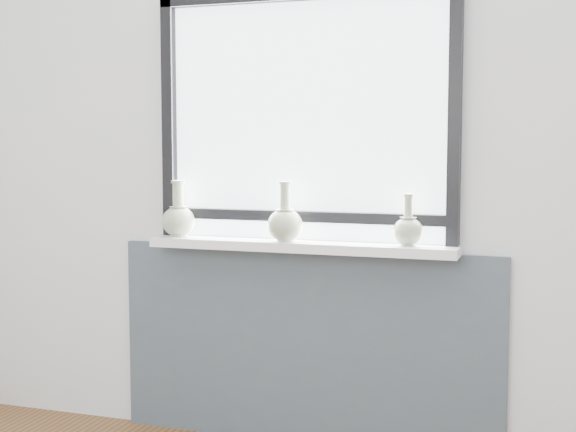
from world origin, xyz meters
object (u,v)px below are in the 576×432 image
(vase_a, at_px, (178,218))
(vase_b, at_px, (285,223))
(vase_c, at_px, (408,229))
(windowsill, at_px, (300,246))

(vase_a, xyz_separation_m, vase_b, (0.50, -0.02, -0.00))
(vase_b, height_order, vase_c, vase_b)
(windowsill, height_order, vase_b, vase_b)
(vase_a, bearing_deg, windowsill, 0.72)
(vase_c, bearing_deg, windowsill, 179.79)
(vase_b, xyz_separation_m, vase_c, (0.51, 0.03, -0.01))
(vase_c, bearing_deg, vase_a, -179.70)
(windowsill, relative_size, vase_a, 5.34)
(windowsill, xyz_separation_m, vase_c, (0.45, -0.00, 0.09))
(vase_b, bearing_deg, windowsill, 27.22)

